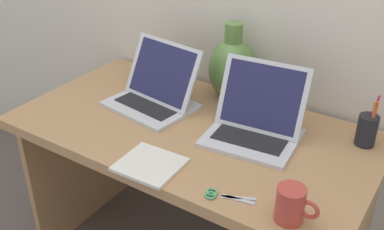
{
  "coord_description": "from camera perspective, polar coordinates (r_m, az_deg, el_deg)",
  "views": [
    {
      "loc": [
        0.79,
        -1.2,
        1.56
      ],
      "look_at": [
        0.0,
        0.0,
        0.76
      ],
      "focal_mm": 43.41,
      "sensor_mm": 36.0,
      "label": 1
    }
  ],
  "objects": [
    {
      "name": "desk",
      "position": [
        1.76,
        0.0,
        -5.93
      ],
      "size": [
        1.3,
        0.7,
        0.71
      ],
      "color": "#AD7F51",
      "rests_on": "ground"
    },
    {
      "name": "laptop_right",
      "position": [
        1.61,
        7.93,
        -0.44
      ],
      "size": [
        0.33,
        0.29,
        0.25
      ],
      "color": "silver",
      "rests_on": "desk"
    },
    {
      "name": "laptop_left",
      "position": [
        1.81,
        -4.42,
        3.14
      ],
      "size": [
        0.35,
        0.29,
        0.24
      ],
      "color": "silver",
      "rests_on": "desk"
    },
    {
      "name": "pen_cup",
      "position": [
        1.66,
        20.71,
        -1.7
      ],
      "size": [
        0.07,
        0.07,
        0.19
      ],
      "color": "black",
      "rests_on": "desk"
    },
    {
      "name": "coffee_mug",
      "position": [
        1.28,
        12.09,
        -10.71
      ],
      "size": [
        0.12,
        0.08,
        0.1
      ],
      "color": "#B23D33",
      "rests_on": "desk"
    },
    {
      "name": "green_vase",
      "position": [
        1.84,
        4.95,
        5.81
      ],
      "size": [
        0.19,
        0.19,
        0.31
      ],
      "color": "#5B843D",
      "rests_on": "desk"
    },
    {
      "name": "scissors",
      "position": [
        1.36,
        3.55,
        -9.85
      ],
      "size": [
        0.15,
        0.08,
        0.01
      ],
      "color": "#B7B7BC",
      "rests_on": "desk"
    },
    {
      "name": "notebook_stack",
      "position": [
        1.48,
        -5.19,
        -6.08
      ],
      "size": [
        0.2,
        0.18,
        0.01
      ],
      "primitive_type": "cube",
      "rotation": [
        0.0,
        0.0,
        0.04
      ],
      "color": "silver",
      "rests_on": "desk"
    }
  ]
}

